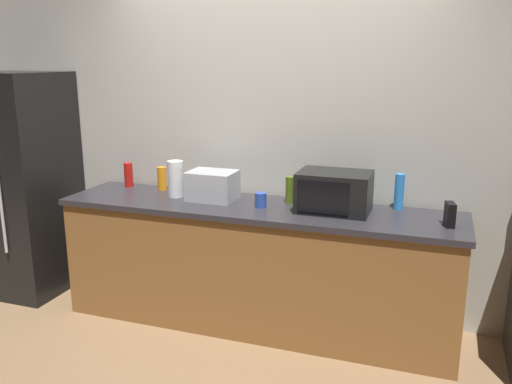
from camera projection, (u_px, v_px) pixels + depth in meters
name	position (u px, v px, depth m)	size (l,w,h in m)	color
ground_plane	(236.00, 350.00, 3.59)	(8.00, 8.00, 0.00)	#93704C
back_wall	(274.00, 134.00, 4.00)	(6.40, 0.10, 2.70)	beige
counter_run	(256.00, 266.00, 3.85)	(2.84, 0.64, 0.90)	brown
refrigerator	(21.00, 184.00, 4.39)	(0.72, 0.73, 1.80)	black
microwave	(334.00, 192.00, 3.58)	(0.48, 0.35, 0.27)	black
toaster_oven	(212.00, 186.00, 3.88)	(0.34, 0.26, 0.21)	#B7BABF
paper_towel_roll	(176.00, 179.00, 3.96)	(0.12, 0.12, 0.27)	white
cordless_phone	(450.00, 215.00, 3.27)	(0.05, 0.11, 0.15)	black
bottle_olive_oil	(290.00, 190.00, 3.79)	(0.06, 0.06, 0.19)	#4C6B19
bottle_hot_sauce	(129.00, 175.00, 4.28)	(0.07, 0.07, 0.19)	red
bottle_dish_soap	(162.00, 178.00, 4.18)	(0.07, 0.07, 0.18)	orange
bottle_spray_cleaner	(399.00, 192.00, 3.62)	(0.07, 0.07, 0.25)	#338CE5
mug_blue	(261.00, 200.00, 3.69)	(0.08, 0.08, 0.10)	#2D4CB2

